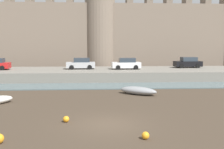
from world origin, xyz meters
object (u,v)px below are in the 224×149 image
object	(u,v)px
mooring_buoy_near_shore	(66,119)
car_quay_centre_east	(81,64)
car_quay_centre_west	(126,64)
mooring_buoy_mid_mud	(145,135)
car_quay_east	(188,63)
rowboat_near_channel_left	(138,90)

from	to	relation	value
mooring_buoy_near_shore	car_quay_centre_east	xyz separation A→B (m)	(-0.33, 21.80, 1.92)
car_quay_centre_east	car_quay_centre_west	xyz separation A→B (m)	(6.54, -0.56, 0.00)
mooring_buoy_mid_mud	car_quay_east	world-z (taller)	car_quay_east
car_quay_east	mooring_buoy_near_shore	bearing A→B (deg)	-124.51
mooring_buoy_near_shore	mooring_buoy_mid_mud	world-z (taller)	mooring_buoy_mid_mud
mooring_buoy_near_shore	car_quay_east	bearing A→B (deg)	55.49
mooring_buoy_mid_mud	car_quay_centre_east	xyz separation A→B (m)	(-4.76, 25.05, 1.92)
car_quay_centre_east	car_quay_centre_west	bearing A→B (deg)	-4.92
mooring_buoy_near_shore	car_quay_centre_west	world-z (taller)	car_quay_centre_west
car_quay_centre_west	car_quay_centre_east	bearing A→B (deg)	175.08
rowboat_near_channel_left	mooring_buoy_mid_mud	xyz separation A→B (m)	(-1.54, -12.10, -0.20)
car_quay_east	car_quay_centre_west	xyz separation A→B (m)	(-9.71, -1.91, 0.00)
rowboat_near_channel_left	mooring_buoy_mid_mud	size ratio (longest dim) A/B	9.83
rowboat_near_channel_left	mooring_buoy_mid_mud	world-z (taller)	rowboat_near_channel_left
mooring_buoy_mid_mud	car_quay_east	bearing A→B (deg)	66.49
rowboat_near_channel_left	car_quay_centre_west	bearing A→B (deg)	88.91
car_quay_east	mooring_buoy_mid_mud	bearing A→B (deg)	-113.51
mooring_buoy_near_shore	rowboat_near_channel_left	bearing A→B (deg)	55.99
mooring_buoy_mid_mud	car_quay_centre_east	world-z (taller)	car_quay_centre_east
mooring_buoy_near_shore	car_quay_centre_east	bearing A→B (deg)	90.86
mooring_buoy_mid_mud	car_quay_centre_west	world-z (taller)	car_quay_centre_west
rowboat_near_channel_left	car_quay_centre_east	size ratio (longest dim) A/B	0.93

